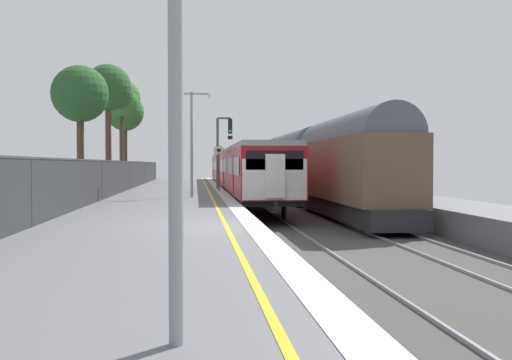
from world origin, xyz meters
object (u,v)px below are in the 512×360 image
(background_tree_right, at_px, (122,100))
(commuter_train_at_platform, at_px, (238,169))
(background_tree_back, at_px, (125,114))
(speed_limit_sign, at_px, (219,162))
(platform_lamp_mid, at_px, (192,135))
(signal_gantry, at_px, (222,144))
(freight_train_adjacent_track, at_px, (282,164))
(background_tree_left, at_px, (110,90))
(background_tree_centre, at_px, (79,97))

(background_tree_right, bearing_deg, commuter_train_at_platform, -6.28)
(background_tree_right, xyz_separation_m, background_tree_back, (-0.47, 5.98, -0.56))
(commuter_train_at_platform, distance_m, background_tree_right, 10.28)
(speed_limit_sign, xyz_separation_m, platform_lamp_mid, (-1.59, -5.87, 1.36))
(signal_gantry, relative_size, background_tree_back, 0.62)
(commuter_train_at_platform, bearing_deg, freight_train_adjacent_track, 48.70)
(commuter_train_at_platform, relative_size, speed_limit_sign, 15.03)
(background_tree_back, bearing_deg, background_tree_left, -87.91)
(signal_gantry, bearing_deg, speed_limit_sign, -94.84)
(freight_train_adjacent_track, xyz_separation_m, background_tree_right, (-12.78, -3.59, 4.85))
(freight_train_adjacent_track, bearing_deg, background_tree_back, 169.79)
(background_tree_right, height_order, background_tree_back, background_tree_right)
(speed_limit_sign, height_order, background_tree_right, background_tree_right)
(platform_lamp_mid, xyz_separation_m, background_tree_left, (-5.36, 9.97, 3.37))
(freight_train_adjacent_track, xyz_separation_m, background_tree_back, (-13.25, 2.39, 4.29))
(signal_gantry, xyz_separation_m, background_tree_centre, (-7.92, -7.67, 2.23))
(signal_gantry, relative_size, background_tree_right, 0.59)
(commuter_train_at_platform, relative_size, background_tree_right, 5.13)
(freight_train_adjacent_track, relative_size, platform_lamp_mid, 11.10)
(background_tree_left, bearing_deg, speed_limit_sign, -30.51)
(commuter_train_at_platform, distance_m, background_tree_back, 12.49)
(platform_lamp_mid, bearing_deg, commuter_train_at_platform, 77.22)
(freight_train_adjacent_track, distance_m, background_tree_right, 14.13)
(background_tree_left, distance_m, background_tree_back, 12.14)
(background_tree_centre, bearing_deg, speed_limit_sign, 23.00)
(freight_train_adjacent_track, height_order, signal_gantry, signal_gantry)
(background_tree_centre, distance_m, background_tree_back, 19.44)
(background_tree_centre, bearing_deg, background_tree_right, 87.39)
(background_tree_left, distance_m, background_tree_right, 6.15)
(commuter_train_at_platform, relative_size, background_tree_back, 5.41)
(platform_lamp_mid, bearing_deg, background_tree_left, 118.28)
(background_tree_left, height_order, background_tree_centre, background_tree_left)
(commuter_train_at_platform, distance_m, background_tree_left, 11.47)
(freight_train_adjacent_track, distance_m, platform_lamp_mid, 21.11)
(speed_limit_sign, distance_m, background_tree_back, 18.32)
(speed_limit_sign, relative_size, platform_lamp_mid, 0.53)
(freight_train_adjacent_track, xyz_separation_m, signal_gantry, (-5.47, -9.36, 1.32))
(platform_lamp_mid, xyz_separation_m, background_tree_centre, (-5.95, 2.67, 2.11))
(commuter_train_at_platform, xyz_separation_m, background_tree_left, (-8.80, -5.18, 5.23))
(freight_train_adjacent_track, relative_size, background_tree_centre, 8.47)
(freight_train_adjacent_track, bearing_deg, background_tree_right, -164.29)
(background_tree_centre, xyz_separation_m, background_tree_right, (0.61, 13.44, 1.30))
(background_tree_left, distance_m, background_tree_centre, 7.43)
(commuter_train_at_platform, height_order, background_tree_centre, background_tree_centre)
(commuter_train_at_platform, distance_m, speed_limit_sign, 9.47)
(freight_train_adjacent_track, relative_size, signal_gantry, 12.13)
(commuter_train_at_platform, height_order, background_tree_left, background_tree_left)
(freight_train_adjacent_track, bearing_deg, platform_lamp_mid, -110.68)
(signal_gantry, height_order, background_tree_left, background_tree_left)
(signal_gantry, relative_size, speed_limit_sign, 1.73)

